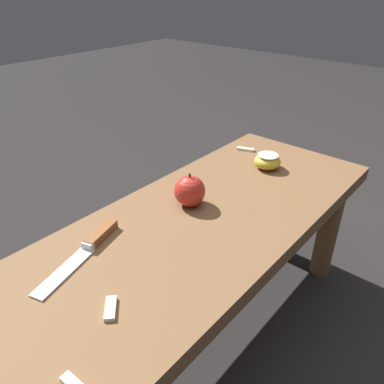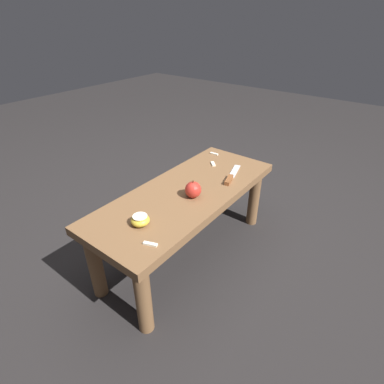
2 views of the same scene
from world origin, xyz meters
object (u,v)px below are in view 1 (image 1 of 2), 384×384
Objects in this scene: apple_whole at (190,191)px; apple_cut at (267,161)px; knife at (91,245)px; wooden_bench at (202,241)px.

apple_cut is (0.30, -0.04, -0.02)m from apple_whole.
apple_whole is (0.26, -0.05, 0.03)m from knife.
wooden_bench is 4.36× the size of knife.
apple_cut is at bearing 154.47° from knife.
wooden_bench is 0.27m from knife.
knife is 0.57m from apple_cut.
wooden_bench is at bearing -176.61° from apple_cut.
knife is 0.27m from apple_whole.
wooden_bench is 0.34m from apple_cut.
apple_whole reaches higher than apple_cut.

